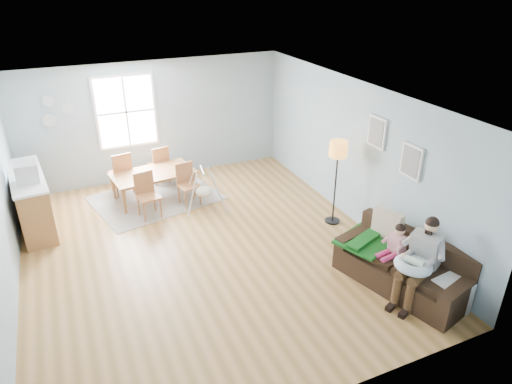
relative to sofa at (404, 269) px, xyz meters
name	(u,v)px	position (x,y,z in m)	size (l,w,h in m)	color
room	(198,117)	(-2.51, 2.18, 2.13)	(8.40, 9.40, 3.90)	olive
window	(126,112)	(-3.11, 5.65, 1.36)	(1.32, 0.08, 1.62)	white
pictures	(393,146)	(0.46, 1.13, 1.56)	(0.05, 1.34, 0.74)	white
wall_plates	(55,111)	(-4.51, 5.65, 1.54)	(0.67, 0.02, 0.66)	#9BAFBA
sofa	(404,269)	(0.00, 0.00, 0.00)	(1.38, 2.19, 0.82)	black
green_throw	(367,240)	(-0.26, 0.63, 0.23)	(0.93, 0.74, 0.04)	#16631A
beige_pillow	(387,225)	(0.06, 0.57, 0.46)	(0.14, 0.50, 0.50)	#C3B695
father	(420,259)	(-0.05, -0.32, 0.40)	(0.96, 0.66, 1.30)	gray
nursing_pillow	(413,265)	(-0.19, -0.35, 0.35)	(0.55, 0.55, 0.15)	silver
infant	(412,261)	(-0.21, -0.32, 0.42)	(0.24, 0.35, 0.13)	white
toddler	(394,244)	(-0.12, 0.16, 0.40)	(0.51, 0.29, 0.78)	white
floor_lamp	(338,156)	(0.08, 2.13, 1.09)	(0.33, 0.33, 1.66)	black
storage_cube	(450,297)	(0.18, -0.77, -0.03)	(0.51, 0.46, 0.51)	white
rug	(156,198)	(-2.86, 4.53, -0.28)	(2.49, 1.89, 0.01)	gray
dining_table	(155,186)	(-2.86, 4.53, 0.01)	(1.68, 0.94, 0.59)	olive
chair_sw	(147,192)	(-3.15, 3.83, 0.23)	(0.48, 0.48, 0.92)	#A46738
chair_se	(187,182)	(-2.28, 4.03, 0.21)	(0.46, 0.46, 0.88)	#A46738
chair_nw	(122,171)	(-3.44, 5.03, 0.26)	(0.51, 0.51, 0.97)	#A46738
chair_ne	(160,163)	(-2.57, 5.24, 0.22)	(0.48, 0.48, 0.90)	#A46738
counter	(32,201)	(-5.21, 4.29, 0.26)	(0.75, 1.98, 1.08)	olive
monitor	(26,173)	(-5.16, 3.92, 0.97)	(0.39, 0.37, 0.35)	silver
baby_swing	(204,191)	(-2.02, 3.73, 0.09)	(0.94, 0.95, 0.84)	silver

